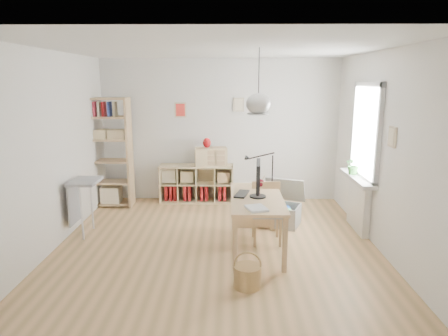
{
  "coord_description": "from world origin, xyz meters",
  "views": [
    {
      "loc": [
        0.18,
        -5.36,
        2.29
      ],
      "look_at": [
        0.1,
        0.3,
        1.05
      ],
      "focal_mm": 32.0,
      "sensor_mm": 36.0,
      "label": 1
    }
  ],
  "objects_px": {
    "monitor": "(258,178)",
    "drawer_chest": "(211,157)",
    "storage_chest": "(280,210)",
    "desk": "(257,203)",
    "cube_shelf": "(196,186)",
    "chair": "(266,209)",
    "tall_bookshelf": "(108,148)"
  },
  "relations": [
    {
      "from": "desk",
      "to": "drawer_chest",
      "type": "distance_m",
      "value": 2.32
    },
    {
      "from": "desk",
      "to": "cube_shelf",
      "type": "xyz_separation_m",
      "value": [
        -1.02,
        2.23,
        -0.36
      ]
    },
    {
      "from": "cube_shelf",
      "to": "monitor",
      "type": "bearing_deg",
      "value": -65.23
    },
    {
      "from": "cube_shelf",
      "to": "monitor",
      "type": "relative_size",
      "value": 2.51
    },
    {
      "from": "monitor",
      "to": "drawer_chest",
      "type": "xyz_separation_m",
      "value": [
        -0.74,
        2.2,
        -0.13
      ]
    },
    {
      "from": "desk",
      "to": "drawer_chest",
      "type": "height_order",
      "value": "drawer_chest"
    },
    {
      "from": "desk",
      "to": "storage_chest",
      "type": "bearing_deg",
      "value": 65.75
    },
    {
      "from": "monitor",
      "to": "storage_chest",
      "type": "bearing_deg",
      "value": 70.89
    },
    {
      "from": "cube_shelf",
      "to": "chair",
      "type": "relative_size",
      "value": 1.64
    },
    {
      "from": "chair",
      "to": "storage_chest",
      "type": "distance_m",
      "value": 0.82
    },
    {
      "from": "desk",
      "to": "storage_chest",
      "type": "height_order",
      "value": "desk"
    },
    {
      "from": "cube_shelf",
      "to": "chair",
      "type": "xyz_separation_m",
      "value": [
        1.19,
        -1.94,
        0.19
      ]
    },
    {
      "from": "desk",
      "to": "cube_shelf",
      "type": "relative_size",
      "value": 1.07
    },
    {
      "from": "desk",
      "to": "storage_chest",
      "type": "relative_size",
      "value": 1.61
    },
    {
      "from": "storage_chest",
      "to": "monitor",
      "type": "relative_size",
      "value": 1.67
    },
    {
      "from": "cube_shelf",
      "to": "chair",
      "type": "bearing_deg",
      "value": -58.51
    },
    {
      "from": "tall_bookshelf",
      "to": "monitor",
      "type": "relative_size",
      "value": 3.59
    },
    {
      "from": "drawer_chest",
      "to": "cube_shelf",
      "type": "bearing_deg",
      "value": 164.41
    },
    {
      "from": "storage_chest",
      "to": "desk",
      "type": "bearing_deg",
      "value": -92.21
    },
    {
      "from": "tall_bookshelf",
      "to": "storage_chest",
      "type": "height_order",
      "value": "tall_bookshelf"
    },
    {
      "from": "chair",
      "to": "storage_chest",
      "type": "bearing_deg",
      "value": 67.68
    },
    {
      "from": "cube_shelf",
      "to": "desk",
      "type": "bearing_deg",
      "value": -65.39
    },
    {
      "from": "tall_bookshelf",
      "to": "chair",
      "type": "relative_size",
      "value": 2.34
    },
    {
      "from": "desk",
      "to": "chair",
      "type": "xyz_separation_m",
      "value": [
        0.16,
        0.29,
        -0.17
      ]
    },
    {
      "from": "chair",
      "to": "monitor",
      "type": "xyz_separation_m",
      "value": [
        -0.15,
        -0.31,
        0.54
      ]
    },
    {
      "from": "storage_chest",
      "to": "drawer_chest",
      "type": "height_order",
      "value": "drawer_chest"
    },
    {
      "from": "chair",
      "to": "drawer_chest",
      "type": "distance_m",
      "value": 2.13
    },
    {
      "from": "desk",
      "to": "chair",
      "type": "distance_m",
      "value": 0.38
    },
    {
      "from": "desk",
      "to": "monitor",
      "type": "height_order",
      "value": "monitor"
    },
    {
      "from": "tall_bookshelf",
      "to": "storage_chest",
      "type": "distance_m",
      "value": 3.3
    },
    {
      "from": "desk",
      "to": "monitor",
      "type": "xyz_separation_m",
      "value": [
        0.01,
        -0.01,
        0.37
      ]
    },
    {
      "from": "desk",
      "to": "storage_chest",
      "type": "distance_m",
      "value": 1.2
    }
  ]
}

